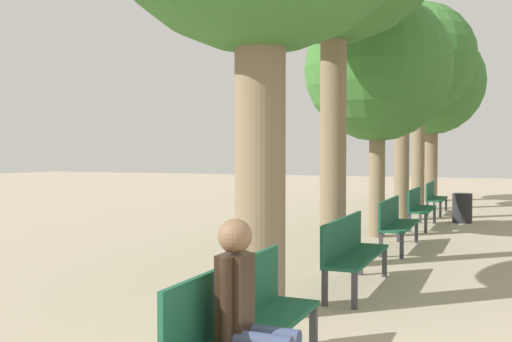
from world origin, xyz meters
The scene contains 11 objects.
bench_row_0 centered at (-2.01, 0.71, 0.52)m, with size 0.43×1.86×0.90m.
bench_row_1 centered at (-2.01, 3.97, 0.52)m, with size 0.43×1.86×0.90m.
bench_row_2 centered at (-2.01, 7.23, 0.52)m, with size 0.43×1.86×0.90m.
bench_row_3 centered at (-2.01, 10.49, 0.52)m, with size 0.43×1.86×0.90m.
bench_row_4 centered at (-2.01, 13.75, 0.52)m, with size 0.43×1.86×0.90m.
tree_row_2 centered at (-2.62, 8.66, 3.42)m, with size 2.98×2.98×4.93m.
tree_row_3 centered at (-2.62, 11.84, 4.18)m, with size 2.35×2.35×5.44m.
tree_row_4 centered at (-2.62, 14.99, 4.55)m, with size 3.41×3.41×6.30m.
tree_row_5 centered at (-2.62, 18.37, 4.23)m, with size 3.76×3.76×6.16m.
person_seated centered at (-1.79, 0.35, 0.68)m, with size 0.59×0.34×1.27m.
trash_bin centered at (-1.15, 11.87, 0.36)m, with size 0.47×0.47×0.72m.
Camera 1 is at (-0.32, -3.01, 1.70)m, focal length 40.00 mm.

